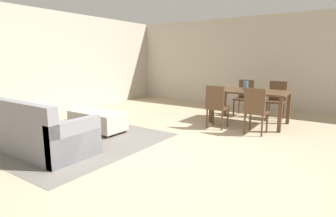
{
  "coord_description": "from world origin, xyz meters",
  "views": [
    {
      "loc": [
        2.12,
        -3.27,
        1.49
      ],
      "look_at": [
        -0.63,
        0.77,
        0.56
      ],
      "focal_mm": 28.78,
      "sensor_mm": 36.0,
      "label": 1
    }
  ],
  "objects_px": {
    "dining_chair_near_right": "(255,108)",
    "vase_centerpiece": "(246,86)",
    "dining_chair_far_right": "(277,98)",
    "ottoman_table": "(97,120)",
    "dining_chair_near_left": "(216,104)",
    "dining_table": "(250,94)",
    "dining_chair_far_left": "(244,95)",
    "couch": "(33,132)"
  },
  "relations": [
    {
      "from": "couch",
      "to": "vase_centerpiece",
      "type": "bearing_deg",
      "value": 58.78
    },
    {
      "from": "ottoman_table",
      "to": "couch",
      "type": "bearing_deg",
      "value": -91.04
    },
    {
      "from": "dining_table",
      "to": "couch",
      "type": "bearing_deg",
      "value": -121.93
    },
    {
      "from": "dining_chair_near_left",
      "to": "dining_chair_far_right",
      "type": "distance_m",
      "value": 1.89
    },
    {
      "from": "dining_chair_near_left",
      "to": "dining_chair_near_right",
      "type": "relative_size",
      "value": 1.0
    },
    {
      "from": "dining_table",
      "to": "dining_chair_near_right",
      "type": "relative_size",
      "value": 1.78
    },
    {
      "from": "ottoman_table",
      "to": "dining_chair_far_left",
      "type": "xyz_separation_m",
      "value": [
        1.94,
        3.26,
        0.28
      ]
    },
    {
      "from": "ottoman_table",
      "to": "dining_table",
      "type": "distance_m",
      "value": 3.41
    },
    {
      "from": "ottoman_table",
      "to": "vase_centerpiece",
      "type": "xyz_separation_m",
      "value": [
        2.24,
        2.4,
        0.63
      ]
    },
    {
      "from": "couch",
      "to": "dining_table",
      "type": "distance_m",
      "value": 4.47
    },
    {
      "from": "dining_table",
      "to": "dining_chair_far_right",
      "type": "xyz_separation_m",
      "value": [
        0.4,
        0.85,
        -0.15
      ]
    },
    {
      "from": "dining_table",
      "to": "dining_chair_far_right",
      "type": "distance_m",
      "value": 0.95
    },
    {
      "from": "dining_chair_far_left",
      "to": "dining_chair_far_right",
      "type": "relative_size",
      "value": 1.0
    },
    {
      "from": "couch",
      "to": "dining_chair_far_right",
      "type": "height_order",
      "value": "dining_chair_far_right"
    },
    {
      "from": "dining_chair_far_right",
      "to": "dining_chair_near_left",
      "type": "bearing_deg",
      "value": -116.16
    },
    {
      "from": "ottoman_table",
      "to": "dining_table",
      "type": "height_order",
      "value": "dining_table"
    },
    {
      "from": "dining_chair_near_left",
      "to": "dining_chair_far_left",
      "type": "distance_m",
      "value": 1.67
    },
    {
      "from": "dining_table",
      "to": "dining_chair_near_left",
      "type": "bearing_deg",
      "value": -117.06
    },
    {
      "from": "ottoman_table",
      "to": "dining_chair_far_left",
      "type": "distance_m",
      "value": 3.8
    },
    {
      "from": "dining_chair_near_right",
      "to": "vase_centerpiece",
      "type": "relative_size",
      "value": 4.41
    },
    {
      "from": "dining_chair_near_left",
      "to": "dining_chair_far_left",
      "type": "bearing_deg",
      "value": 88.57
    },
    {
      "from": "dining_chair_near_right",
      "to": "dining_chair_far_left",
      "type": "xyz_separation_m",
      "value": [
        -0.78,
        1.66,
        0.0
      ]
    },
    {
      "from": "vase_centerpiece",
      "to": "ottoman_table",
      "type": "bearing_deg",
      "value": -133.02
    },
    {
      "from": "dining_chair_far_left",
      "to": "dining_table",
      "type": "bearing_deg",
      "value": -64.11
    },
    {
      "from": "ottoman_table",
      "to": "dining_chair_far_right",
      "type": "xyz_separation_m",
      "value": [
        2.73,
        3.3,
        0.28
      ]
    },
    {
      "from": "dining_chair_near_right",
      "to": "vase_centerpiece",
      "type": "distance_m",
      "value": 1.0
    },
    {
      "from": "couch",
      "to": "dining_chair_near_right",
      "type": "relative_size",
      "value": 2.35
    },
    {
      "from": "dining_chair_far_left",
      "to": "dining_chair_far_right",
      "type": "xyz_separation_m",
      "value": [
        0.79,
        0.04,
        0.0
      ]
    },
    {
      "from": "ottoman_table",
      "to": "dining_chair_near_left",
      "type": "relative_size",
      "value": 1.28
    },
    {
      "from": "dining_chair_near_right",
      "to": "dining_chair_far_left",
      "type": "bearing_deg",
      "value": 115.08
    },
    {
      "from": "dining_chair_far_left",
      "to": "vase_centerpiece",
      "type": "height_order",
      "value": "vase_centerpiece"
    },
    {
      "from": "ottoman_table",
      "to": "vase_centerpiece",
      "type": "height_order",
      "value": "vase_centerpiece"
    },
    {
      "from": "ottoman_table",
      "to": "dining_chair_near_right",
      "type": "height_order",
      "value": "dining_chair_near_right"
    },
    {
      "from": "couch",
      "to": "ottoman_table",
      "type": "height_order",
      "value": "couch"
    },
    {
      "from": "dining_chair_near_right",
      "to": "dining_table",
      "type": "bearing_deg",
      "value": 114.29
    },
    {
      "from": "dining_chair_near_right",
      "to": "dining_chair_near_left",
      "type": "bearing_deg",
      "value": -179.83
    },
    {
      "from": "dining_chair_near_right",
      "to": "vase_centerpiece",
      "type": "height_order",
      "value": "vase_centerpiece"
    },
    {
      "from": "couch",
      "to": "dining_table",
      "type": "relative_size",
      "value": 1.32
    },
    {
      "from": "dining_chair_far_right",
      "to": "ottoman_table",
      "type": "bearing_deg",
      "value": -129.66
    },
    {
      "from": "ottoman_table",
      "to": "dining_chair_far_right",
      "type": "height_order",
      "value": "dining_chair_far_right"
    },
    {
      "from": "dining_chair_near_left",
      "to": "dining_chair_near_right",
      "type": "xyz_separation_m",
      "value": [
        0.82,
        0.0,
        0.0
      ]
    },
    {
      "from": "dining_chair_near_right",
      "to": "vase_centerpiece",
      "type": "bearing_deg",
      "value": 120.74
    }
  ]
}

